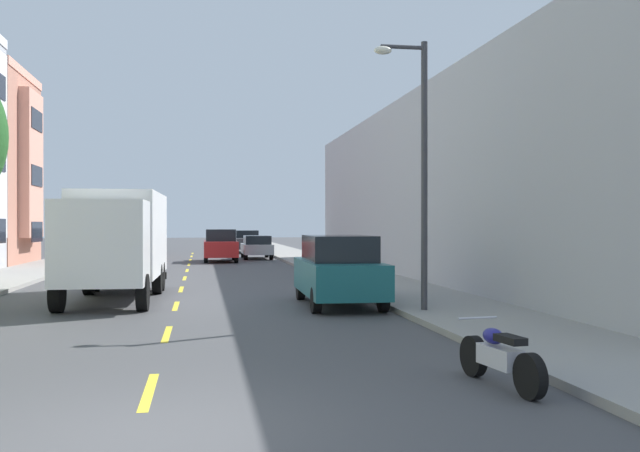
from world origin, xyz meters
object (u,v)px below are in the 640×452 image
(street_lamp, at_px, (418,154))
(parked_suv_burgundy, at_px, (134,241))
(parked_motorcycle, at_px, (499,357))
(parked_pickup_orange, at_px, (126,245))
(parked_hatchback_sky, at_px, (115,250))
(parked_wagon_silver, at_px, (257,246))
(moving_red_sedan, at_px, (220,245))
(parked_pickup_forest, at_px, (139,241))
(parked_pickup_charcoal, at_px, (248,242))
(delivery_box_truck, at_px, (117,237))
(parked_suv_teal, at_px, (339,270))

(street_lamp, bearing_deg, parked_suv_burgundy, 105.10)
(parked_motorcycle, bearing_deg, parked_pickup_orange, 102.94)
(parked_hatchback_sky, height_order, parked_wagon_silver, same)
(moving_red_sedan, bearing_deg, parked_pickup_forest, 108.58)
(parked_pickup_charcoal, bearing_deg, delivery_box_truck, -100.12)
(parked_suv_burgundy, height_order, moving_red_sedan, same)
(parked_suv_burgundy, relative_size, moving_red_sedan, 1.01)
(parked_pickup_charcoal, relative_size, parked_wagon_silver, 1.13)
(parked_pickup_forest, distance_m, parked_motorcycle, 52.95)
(parked_suv_teal, xyz_separation_m, moving_red_sedan, (-2.63, 23.46, 0.00))
(parked_suv_burgundy, height_order, parked_motorcycle, parked_suv_burgundy)
(parked_pickup_orange, height_order, moving_red_sedan, moving_red_sedan)
(parked_hatchback_sky, relative_size, parked_suv_teal, 0.83)
(parked_suv_teal, distance_m, parked_motorcycle, 9.99)
(parked_wagon_silver, distance_m, parked_pickup_orange, 8.93)
(street_lamp, xyz_separation_m, parked_pickup_forest, (-10.43, 44.61, -3.14))
(parked_hatchback_sky, relative_size, parked_pickup_forest, 0.76)
(parked_suv_teal, bearing_deg, moving_red_sedan, 96.40)
(parked_pickup_charcoal, relative_size, parked_pickup_forest, 1.00)
(parked_hatchback_sky, relative_size, moving_red_sedan, 0.84)
(parked_suv_burgundy, xyz_separation_m, parked_pickup_charcoal, (8.61, 1.04, -0.16))
(parked_hatchback_sky, distance_m, parked_suv_burgundy, 12.28)
(parked_motorcycle, bearing_deg, parked_pickup_charcoal, 90.59)
(street_lamp, bearing_deg, moving_red_sedan, 99.09)
(delivery_box_truck, bearing_deg, parked_pickup_orange, 95.34)
(parked_wagon_silver, bearing_deg, parked_motorcycle, -89.15)
(parked_suv_burgundy, relative_size, parked_motorcycle, 2.37)
(street_lamp, height_order, parked_hatchback_sky, street_lamp)
(parked_pickup_orange, bearing_deg, parked_wagon_silver, -18.10)
(parked_pickup_charcoal, bearing_deg, parked_wagon_silver, -90.37)
(delivery_box_truck, distance_m, parked_pickup_forest, 39.55)
(delivery_box_truck, distance_m, parked_pickup_orange, 26.76)
(parked_pickup_charcoal, distance_m, parked_wagon_silver, 10.15)
(parked_pickup_orange, bearing_deg, parked_pickup_forest, 90.92)
(parked_hatchback_sky, xyz_separation_m, parked_motorcycle, (9.01, -33.37, -0.35))
(delivery_box_truck, xyz_separation_m, parked_pickup_charcoal, (6.07, 34.00, -1.02))
(delivery_box_truck, distance_m, parked_motorcycle, 14.35)
(moving_red_sedan, bearing_deg, street_lamp, -80.91)
(delivery_box_truck, xyz_separation_m, parked_suv_burgundy, (-2.54, 32.96, -0.86))
(street_lamp, bearing_deg, parked_pickup_orange, 107.83)
(parked_pickup_orange, bearing_deg, parked_suv_burgundy, 90.50)
(street_lamp, relative_size, parked_suv_burgundy, 1.36)
(street_lamp, bearing_deg, parked_hatchback_sky, 111.55)
(delivery_box_truck, relative_size, parked_suv_burgundy, 1.60)
(parked_pickup_charcoal, relative_size, moving_red_sedan, 1.11)
(street_lamp, xyz_separation_m, parked_suv_burgundy, (-10.28, 38.13, -2.98))
(parked_suv_burgundy, xyz_separation_m, parked_motorcycle, (9.09, -45.65, -0.58))
(parked_suv_teal, height_order, parked_pickup_orange, parked_suv_teal)
(parked_pickup_forest, xyz_separation_m, parked_motorcycle, (9.24, -52.14, -0.42))
(parked_pickup_forest, bearing_deg, parked_wagon_silver, -60.86)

